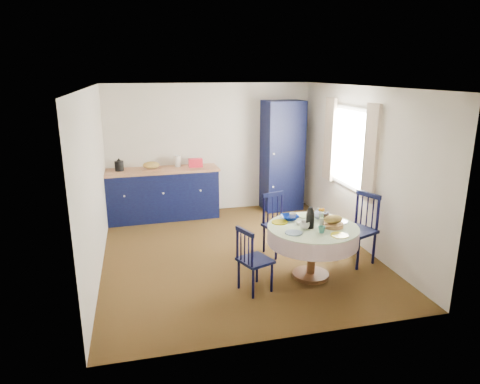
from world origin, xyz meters
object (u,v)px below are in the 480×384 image
(pantry_cabinet, at_px, (282,156))
(mug_d, at_px, (293,216))
(mug_c, at_px, (325,216))
(cobalt_bowl, at_px, (290,217))
(chair_far, at_px, (278,224))
(chair_right, at_px, (359,228))
(chair_left, at_px, (253,259))
(mug_a, at_px, (305,225))
(mug_b, at_px, (322,230))
(kitchen_counter, at_px, (162,193))
(dining_table, at_px, (313,235))

(pantry_cabinet, relative_size, mug_d, 22.26)
(mug_c, height_order, cobalt_bowl, mug_c)
(mug_d, distance_m, cobalt_bowl, 0.05)
(chair_far, distance_m, cobalt_bowl, 0.62)
(pantry_cabinet, xyz_separation_m, chair_right, (0.25, -2.70, -0.56))
(chair_left, distance_m, mug_d, 0.95)
(mug_a, relative_size, mug_d, 1.30)
(mug_b, bearing_deg, mug_a, 128.89)
(mug_b, height_order, mug_d, mug_d)
(kitchen_counter, relative_size, mug_c, 18.64)
(chair_right, bearing_deg, cobalt_bowl, -113.81)
(chair_left, distance_m, cobalt_bowl, 0.91)
(mug_a, xyz_separation_m, mug_c, (0.41, 0.28, -0.00))
(pantry_cabinet, relative_size, mug_a, 17.14)
(pantry_cabinet, xyz_separation_m, chair_left, (-1.48, -3.19, -0.65))
(pantry_cabinet, bearing_deg, mug_b, -104.95)
(mug_b, bearing_deg, pantry_cabinet, 79.73)
(dining_table, relative_size, cobalt_bowl, 4.88)
(mug_a, distance_m, mug_d, 0.39)
(chair_right, relative_size, mug_d, 10.57)
(dining_table, height_order, mug_c, dining_table)
(chair_far, relative_size, mug_d, 9.59)
(pantry_cabinet, xyz_separation_m, mug_d, (-0.76, -2.67, -0.31))
(mug_c, distance_m, mug_d, 0.44)
(mug_b, bearing_deg, mug_c, 61.39)
(chair_far, height_order, mug_b, chair_far)
(kitchen_counter, distance_m, chair_far, 2.63)
(chair_far, distance_m, mug_c, 0.85)
(chair_left, height_order, chair_far, chair_far)
(pantry_cabinet, xyz_separation_m, dining_table, (-0.59, -3.00, -0.48))
(chair_left, height_order, cobalt_bowl, chair_left)
(chair_left, xyz_separation_m, mug_b, (0.89, -0.05, 0.34))
(chair_right, height_order, mug_b, chair_right)
(chair_left, height_order, mug_b, chair_left)
(dining_table, height_order, chair_far, dining_table)
(kitchen_counter, xyz_separation_m, mug_b, (1.81, -3.21, 0.28))
(dining_table, xyz_separation_m, chair_far, (-0.20, 0.88, -0.14))
(dining_table, xyz_separation_m, mug_d, (-0.17, 0.33, 0.16))
(mug_b, bearing_deg, chair_right, 32.78)
(kitchen_counter, relative_size, mug_b, 23.08)
(kitchen_counter, height_order, mug_a, kitchen_counter)
(chair_far, bearing_deg, kitchen_counter, 110.37)
(kitchen_counter, distance_m, pantry_cabinet, 2.47)
(chair_far, height_order, chair_right, chair_right)
(mug_c, relative_size, mug_d, 1.19)
(dining_table, distance_m, chair_right, 0.90)
(chair_far, relative_size, mug_c, 8.05)
(chair_right, bearing_deg, kitchen_counter, -157.06)
(pantry_cabinet, height_order, cobalt_bowl, pantry_cabinet)
(chair_right, xyz_separation_m, mug_d, (-1.02, 0.04, 0.25))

